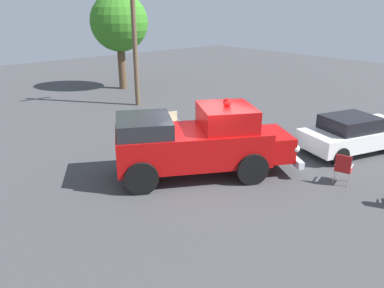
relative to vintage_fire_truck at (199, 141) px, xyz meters
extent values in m
plane|color=#424244|center=(-0.26, -0.30, -1.20)|extent=(60.00, 60.00, 0.00)
cylinder|color=black|center=(0.11, -1.81, -0.68)|extent=(0.80, 1.06, 1.04)
cylinder|color=black|center=(-1.62, -0.81, -0.68)|extent=(0.80, 1.06, 1.04)
cylinder|color=black|center=(1.86, 1.22, -0.68)|extent=(0.80, 1.06, 1.04)
cylinder|color=black|center=(0.13, 2.22, -0.68)|extent=(0.80, 1.06, 1.04)
cube|color=#B70C0C|center=(0.12, 0.20, -0.15)|extent=(4.27, 5.29, 1.10)
cube|color=#B70C0C|center=(-1.31, -2.27, -0.28)|extent=(1.97, 1.66, 0.84)
cube|color=#B70C0C|center=(-0.46, -0.79, 0.75)|extent=(2.50, 2.42, 0.76)
cube|color=#232328|center=(0.89, 1.54, 0.60)|extent=(2.55, 2.45, 0.60)
cube|color=silver|center=(-1.53, -2.66, -0.28)|extent=(1.31, 0.82, 0.64)
cube|color=silver|center=(-1.58, -2.74, -0.70)|extent=(2.04, 1.29, 0.24)
sphere|color=white|center=(-0.86, -3.05, -0.20)|extent=(0.36, 0.36, 0.26)
sphere|color=white|center=(-2.21, -2.27, -0.20)|extent=(0.36, 0.36, 0.26)
sphere|color=red|center=(-0.46, -0.79, 1.25)|extent=(0.38, 0.38, 0.28)
cylinder|color=black|center=(-2.00, -7.56, -0.86)|extent=(0.45, 0.73, 0.68)
cylinder|color=black|center=(-1.16, -4.78, -0.86)|extent=(0.45, 0.73, 0.68)
cylinder|color=black|center=(-2.73, -4.31, -0.86)|extent=(0.45, 0.73, 0.68)
cube|color=white|center=(-2.37, -5.93, -0.58)|extent=(2.94, 4.54, 0.64)
cube|color=white|center=(-2.79, -7.32, -0.22)|extent=(1.98, 1.82, 0.20)
cube|color=black|center=(-2.28, -5.65, -0.02)|extent=(2.05, 2.27, 0.56)
cylinder|color=#B7BABF|center=(-3.23, -3.23, -0.98)|extent=(0.03, 0.03, 0.44)
cylinder|color=#B7BABF|center=(-3.65, -3.36, -0.98)|extent=(0.03, 0.03, 0.44)
cylinder|color=#B7BABF|center=(-3.36, -2.81, -0.98)|extent=(0.03, 0.03, 0.44)
cylinder|color=#B7BABF|center=(-3.78, -2.94, -0.98)|extent=(0.03, 0.03, 0.44)
cube|color=#B21E1E|center=(-3.50, -3.09, -0.74)|extent=(0.60, 0.60, 0.04)
cube|color=#B21E1E|center=(-3.57, -2.86, -0.46)|extent=(0.47, 0.18, 0.56)
cube|color=#B7BABF|center=(-3.27, -3.02, -0.58)|extent=(0.16, 0.43, 0.03)
cube|color=#B7BABF|center=(-3.73, -3.16, -0.58)|extent=(0.16, 0.43, 0.03)
cylinder|color=#B7BABF|center=(3.43, -2.05, -0.98)|extent=(0.03, 0.03, 0.44)
cylinder|color=#B7BABF|center=(3.52, -1.62, -0.98)|extent=(0.03, 0.03, 0.44)
cylinder|color=#B7BABF|center=(3.86, -2.14, -0.98)|extent=(0.03, 0.03, 0.44)
cylinder|color=#B7BABF|center=(3.95, -1.71, -0.98)|extent=(0.03, 0.03, 0.44)
cube|color=beige|center=(3.69, -1.88, -0.74)|extent=(0.57, 0.57, 0.04)
cube|color=beige|center=(3.92, -1.93, -0.46)|extent=(0.14, 0.48, 0.56)
cube|color=#B7BABF|center=(3.64, -2.12, -0.58)|extent=(0.44, 0.12, 0.03)
cube|color=#B7BABF|center=(3.73, -1.65, -0.58)|extent=(0.44, 0.12, 0.03)
cylinder|color=brown|center=(13.63, -5.29, 0.31)|extent=(0.51, 0.51, 3.01)
sphere|color=#367F22|center=(13.63, -5.29, 3.11)|extent=(3.71, 3.71, 3.71)
cylinder|color=brown|center=(9.20, -3.57, 2.54)|extent=(0.26, 0.26, 7.48)
camera|label=1|loc=(-8.63, 7.77, 4.25)|focal=35.17mm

